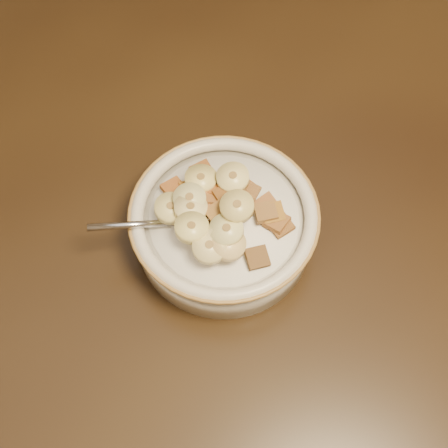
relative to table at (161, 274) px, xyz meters
name	(u,v)px	position (x,y,z in m)	size (l,w,h in m)	color
floor	(194,425)	(0.00, 0.00, -0.78)	(4.00, 4.50, 0.10)	#422816
table	(161,274)	(0.00, 0.00, 0.00)	(1.40, 0.90, 0.04)	black
chair	(148,20)	(0.18, 0.61, -0.25)	(0.42, 0.42, 0.96)	black
cereal_bowl	(224,228)	(0.07, 0.00, 0.04)	(0.17, 0.17, 0.04)	beige
milk	(224,218)	(0.07, 0.00, 0.06)	(0.14, 0.14, 0.00)	white
spoon	(195,221)	(0.04, 0.01, 0.07)	(0.03, 0.04, 0.01)	#A9ABB6
cereal_square_0	(218,213)	(0.06, 0.00, 0.09)	(0.02, 0.02, 0.01)	brown
cereal_square_1	(242,187)	(0.10, 0.02, 0.08)	(0.02, 0.02, 0.01)	#9B541B
cereal_square_2	(208,187)	(0.07, 0.03, 0.07)	(0.02, 0.02, 0.01)	brown
cereal_square_3	(213,187)	(0.07, 0.03, 0.08)	(0.02, 0.02, 0.01)	brown
cereal_square_4	(233,182)	(0.09, 0.03, 0.08)	(0.02, 0.02, 0.01)	brown
cereal_square_5	(226,195)	(0.08, 0.01, 0.09)	(0.02, 0.02, 0.01)	brown
cereal_square_6	(202,172)	(0.07, 0.06, 0.07)	(0.02, 0.02, 0.01)	brown
cereal_square_7	(174,189)	(0.04, 0.05, 0.07)	(0.02, 0.02, 0.01)	brown
cereal_square_8	(191,190)	(0.05, 0.04, 0.07)	(0.02, 0.02, 0.01)	olive
cereal_square_9	(267,206)	(0.11, -0.01, 0.07)	(0.02, 0.02, 0.01)	brown
cereal_square_10	(277,222)	(0.11, -0.03, 0.07)	(0.02, 0.02, 0.01)	brown
cereal_square_11	(210,238)	(0.05, -0.02, 0.08)	(0.02, 0.02, 0.01)	brown
cereal_square_12	(281,225)	(0.12, -0.03, 0.07)	(0.02, 0.02, 0.01)	brown
cereal_square_13	(257,258)	(0.08, -0.05, 0.07)	(0.02, 0.02, 0.01)	brown
cereal_square_14	(189,200)	(0.05, 0.03, 0.07)	(0.02, 0.02, 0.01)	brown
cereal_square_15	(209,196)	(0.06, 0.02, 0.08)	(0.02, 0.02, 0.01)	brown
cereal_square_16	(266,212)	(0.11, -0.01, 0.07)	(0.02, 0.02, 0.01)	brown
cereal_square_17	(248,192)	(0.10, 0.01, 0.08)	(0.02, 0.02, 0.01)	brown
cereal_square_18	(201,202)	(0.05, 0.02, 0.08)	(0.02, 0.02, 0.01)	#9C5D31
cereal_square_19	(273,213)	(0.11, -0.02, 0.07)	(0.02, 0.02, 0.01)	#97631A
banana_slice_0	(201,179)	(0.06, 0.04, 0.08)	(0.03, 0.03, 0.01)	tan
banana_slice_1	(229,244)	(0.06, -0.04, 0.09)	(0.03, 0.03, 0.01)	#EFC876
banana_slice_2	(237,207)	(0.08, -0.01, 0.10)	(0.03, 0.03, 0.01)	#D7C669
banana_slice_3	(171,208)	(0.03, 0.02, 0.08)	(0.03, 0.03, 0.01)	#D3C582
banana_slice_4	(226,230)	(0.06, -0.02, 0.09)	(0.03, 0.03, 0.01)	#E6DE8C
banana_slice_5	(192,228)	(0.03, -0.01, 0.09)	(0.03, 0.03, 0.01)	#E0D575
banana_slice_6	(191,208)	(0.04, 0.01, 0.09)	(0.03, 0.03, 0.01)	#F1D08A
banana_slice_7	(233,178)	(0.09, 0.02, 0.09)	(0.03, 0.03, 0.01)	#DECD78
banana_slice_8	(209,247)	(0.04, -0.03, 0.09)	(0.03, 0.03, 0.01)	#CABB81
banana_slice_9	(190,199)	(0.04, 0.02, 0.09)	(0.03, 0.03, 0.01)	beige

